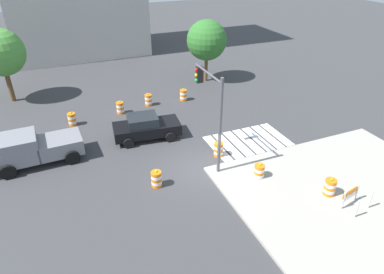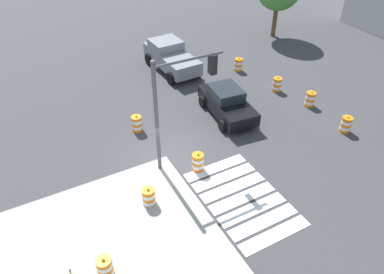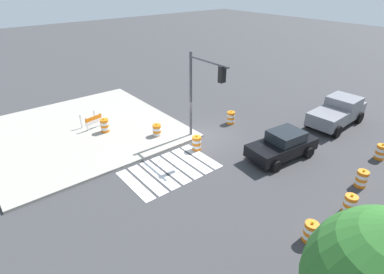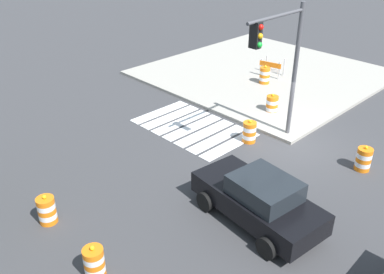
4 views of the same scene
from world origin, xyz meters
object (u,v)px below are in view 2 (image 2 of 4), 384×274
at_px(traffic_light_pole, 180,93).
at_px(traffic_barrel_crosswalk_end, 277,84).
at_px(traffic_barrel_lane_center, 238,65).
at_px(traffic_barrel_opposite_curb, 198,162).
at_px(traffic_barrel_on_sidewalk, 105,268).
at_px(traffic_barrel_far_curb, 149,197).
at_px(traffic_barrel_median_far, 137,124).
at_px(sports_car, 227,102).
at_px(pickup_truck, 170,56).
at_px(traffic_barrel_near_corner, 346,124).
at_px(traffic_barrel_median_near, 310,99).

bearing_deg(traffic_light_pole, traffic_barrel_crosswalk_end, 111.25).
xyz_separation_m(traffic_barrel_lane_center, traffic_barrel_opposite_curb, (7.73, -7.58, 0.00)).
xyz_separation_m(traffic_barrel_on_sidewalk, traffic_light_pole, (-4.28, 5.13, 3.31)).
height_order(traffic_barrel_crosswalk_end, traffic_barrel_far_curb, same).
distance_m(traffic_barrel_median_far, traffic_light_pole, 5.01).
xyz_separation_m(traffic_barrel_lane_center, traffic_barrel_on_sidewalk, (11.18, -13.17, 0.15)).
bearing_deg(traffic_barrel_lane_center, sports_car, -41.18).
distance_m(pickup_truck, traffic_barrel_crosswalk_end, 7.69).
relative_size(traffic_barrel_lane_center, traffic_barrel_opposite_curb, 1.00).
distance_m(traffic_barrel_near_corner, traffic_barrel_crosswalk_end, 5.31).
height_order(sports_car, traffic_barrel_lane_center, sports_car).
distance_m(traffic_barrel_crosswalk_end, traffic_barrel_on_sidewalk, 15.71).
relative_size(traffic_barrel_lane_center, traffic_light_pole, 0.19).
relative_size(pickup_truck, traffic_barrel_far_curb, 5.12).
bearing_deg(traffic_barrel_median_near, traffic_barrel_on_sidewalk, -69.86).
distance_m(traffic_barrel_median_far, traffic_barrel_on_sidewalk, 8.87).
distance_m(pickup_truck, traffic_barrel_median_near, 9.98).
relative_size(traffic_barrel_near_corner, traffic_barrel_far_curb, 1.00).
height_order(traffic_barrel_median_far, traffic_barrel_lane_center, same).
bearing_deg(traffic_barrel_opposite_curb, traffic_light_pole, -151.04).
xyz_separation_m(sports_car, pickup_truck, (-6.88, -0.31, 0.16)).
xyz_separation_m(traffic_barrel_lane_center, traffic_light_pole, (6.89, -8.04, 3.46)).
distance_m(traffic_barrel_crosswalk_end, traffic_barrel_opposite_curb, 9.15).
distance_m(traffic_barrel_near_corner, traffic_barrel_median_near, 2.91).
height_order(pickup_truck, traffic_barrel_far_curb, pickup_truck).
height_order(traffic_barrel_far_curb, traffic_barrel_lane_center, same).
relative_size(sports_car, traffic_barrel_near_corner, 4.39).
bearing_deg(traffic_barrel_near_corner, traffic_barrel_on_sidewalk, -80.61).
bearing_deg(traffic_light_pole, traffic_barrel_lane_center, 130.59).
height_order(sports_car, traffic_barrel_median_near, sports_car).
bearing_deg(traffic_barrel_far_curb, traffic_barrel_opposite_curb, 108.68).
xyz_separation_m(traffic_barrel_far_curb, traffic_barrel_opposite_curb, (-0.99, 2.93, 0.00)).
height_order(traffic_barrel_opposite_curb, traffic_barrel_on_sidewalk, traffic_barrel_on_sidewalk).
bearing_deg(traffic_barrel_crosswalk_end, traffic_barrel_near_corner, 4.58).
bearing_deg(traffic_barrel_lane_center, traffic_barrel_median_far, -69.30).
bearing_deg(traffic_barrel_opposite_curb, pickup_truck, 161.22).
relative_size(traffic_barrel_median_far, traffic_barrel_far_curb, 1.00).
xyz_separation_m(traffic_barrel_crosswalk_end, traffic_barrel_on_sidewalk, (7.63, -13.73, 0.15)).
xyz_separation_m(traffic_barrel_median_near, traffic_barrel_median_far, (-2.55, -10.08, 0.00)).
relative_size(sports_car, pickup_truck, 0.86).
height_order(traffic_barrel_opposite_curb, traffic_light_pole, traffic_light_pole).
height_order(traffic_barrel_lane_center, traffic_barrel_on_sidewalk, traffic_barrel_on_sidewalk).
bearing_deg(traffic_barrel_opposite_curb, traffic_barrel_crosswalk_end, 117.18).
bearing_deg(traffic_barrel_median_far, traffic_barrel_opposite_curb, 17.34).
bearing_deg(traffic_barrel_crosswalk_end, traffic_barrel_on_sidewalk, -60.94).
xyz_separation_m(pickup_truck, traffic_barrel_far_curb, (11.28, -6.43, -0.52)).
distance_m(traffic_barrel_median_near, traffic_barrel_far_curb, 11.98).
height_order(traffic_barrel_median_far, traffic_light_pole, traffic_light_pole).
bearing_deg(sports_car, traffic_light_pole, -58.89).
bearing_deg(sports_car, traffic_barrel_lane_center, 138.82).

